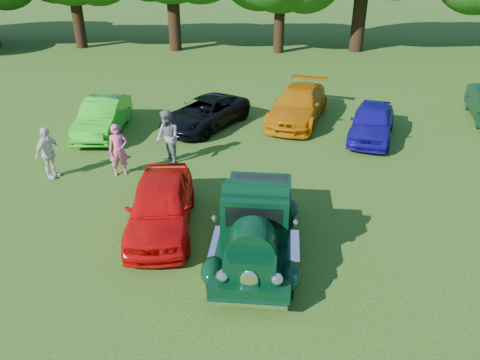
# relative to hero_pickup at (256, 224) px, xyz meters

# --- Properties ---
(ground) EXTENTS (120.00, 120.00, 0.00)m
(ground) POSITION_rel_hero_pickup_xyz_m (-0.62, 0.58, -0.82)
(ground) COLOR #254911
(ground) RESTS_ON ground
(hero_pickup) EXTENTS (2.25, 4.83, 1.89)m
(hero_pickup) POSITION_rel_hero_pickup_xyz_m (0.00, 0.00, 0.00)
(hero_pickup) COLOR black
(hero_pickup) RESTS_ON ground
(red_convertible) EXTENTS (2.28, 4.42, 1.44)m
(red_convertible) POSITION_rel_hero_pickup_xyz_m (-2.65, 0.85, -0.10)
(red_convertible) COLOR red
(red_convertible) RESTS_ON ground
(back_car_lime) EXTENTS (1.81, 4.32, 1.39)m
(back_car_lime) POSITION_rel_hero_pickup_xyz_m (-6.77, 7.69, -0.12)
(back_car_lime) COLOR green
(back_car_lime) RESTS_ON ground
(back_car_black) EXTENTS (3.86, 4.91, 1.24)m
(back_car_black) POSITION_rel_hero_pickup_xyz_m (-2.70, 8.76, -0.20)
(back_car_black) COLOR black
(back_car_black) RESTS_ON ground
(back_car_orange) EXTENTS (3.10, 5.30, 1.44)m
(back_car_orange) POSITION_rel_hero_pickup_xyz_m (1.21, 9.87, -0.10)
(back_car_orange) COLOR #BB6806
(back_car_orange) RESTS_ON ground
(back_car_blue) EXTENTS (2.53, 4.30, 1.37)m
(back_car_blue) POSITION_rel_hero_pickup_xyz_m (4.12, 8.13, -0.13)
(back_car_blue) COLOR #130B7F
(back_car_blue) RESTS_ON ground
(spectator_pink) EXTENTS (0.77, 0.66, 1.79)m
(spectator_pink) POSITION_rel_hero_pickup_xyz_m (-4.85, 3.97, 0.08)
(spectator_pink) COLOR #CE557C
(spectator_pink) RESTS_ON ground
(spectator_grey) EXTENTS (1.17, 1.20, 1.95)m
(spectator_grey) POSITION_rel_hero_pickup_xyz_m (-3.43, 5.03, 0.16)
(spectator_grey) COLOR gray
(spectator_grey) RESTS_ON ground
(spectator_white) EXTENTS (0.74, 1.12, 1.77)m
(spectator_white) POSITION_rel_hero_pickup_xyz_m (-7.10, 3.55, 0.07)
(spectator_white) COLOR silver
(spectator_white) RESTS_ON ground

